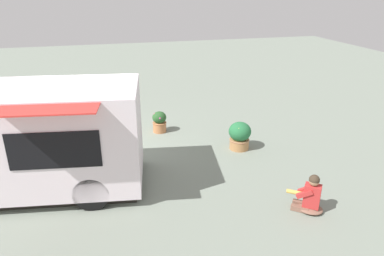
# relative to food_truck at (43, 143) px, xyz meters

# --- Properties ---
(ground_plane) EXTENTS (40.00, 40.00, 0.00)m
(ground_plane) POSITION_rel_food_truck_xyz_m (-0.86, -1.70, -1.14)
(ground_plane) COLOR gray
(food_truck) EXTENTS (4.88, 3.28, 2.41)m
(food_truck) POSITION_rel_food_truck_xyz_m (0.00, 0.00, 0.00)
(food_truck) COLOR silver
(food_truck) RESTS_ON ground_plane
(person_customer) EXTENTS (0.77, 0.70, 0.86)m
(person_customer) POSITION_rel_food_truck_xyz_m (-5.35, 2.39, -0.81)
(person_customer) COLOR brown
(person_customer) RESTS_ON ground_plane
(planter_flowering_near) EXTENTS (0.45, 0.45, 0.68)m
(planter_flowering_near) POSITION_rel_food_truck_xyz_m (-3.10, -2.70, -0.79)
(planter_flowering_near) COLOR #B67447
(planter_flowering_near) RESTS_ON ground_plane
(planter_flowering_far) EXTENTS (0.64, 0.64, 0.81)m
(planter_flowering_far) POSITION_rel_food_truck_xyz_m (-5.09, -0.85, -0.72)
(planter_flowering_far) COLOR #AC794A
(planter_flowering_far) RESTS_ON ground_plane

